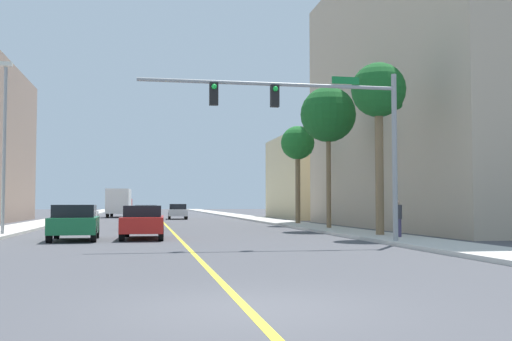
{
  "coord_description": "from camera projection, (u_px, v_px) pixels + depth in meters",
  "views": [
    {
      "loc": [
        -1.57,
        -9.2,
        1.63
      ],
      "look_at": [
        4.35,
        22.56,
        3.35
      ],
      "focal_mm": 42.24,
      "sensor_mm": 36.0,
      "label": 1
    }
  ],
  "objects": [
    {
      "name": "palm_near",
      "position": [
        379.0,
        94.0,
        27.92
      ],
      "size": [
        2.53,
        2.53,
        7.97
      ],
      "color": "brown",
      "rests_on": "sidewalk_right"
    },
    {
      "name": "building_right_far",
      "position": [
        343.0,
        177.0,
        62.43
      ],
      "size": [
        13.34,
        15.36,
        8.43
      ],
      "primitive_type": "cube",
      "color": "beige",
      "rests_on": "ground"
    },
    {
      "name": "sidewalk_right",
      "position": [
        268.0,
        220.0,
        52.12
      ],
      "size": [
        2.76,
        168.0,
        0.15
      ],
      "primitive_type": "cube",
      "color": "beige",
      "rests_on": "ground"
    },
    {
      "name": "car_green",
      "position": [
        74.0,
        222.0,
        25.73
      ],
      "size": [
        2.07,
        4.02,
        1.53
      ],
      "rotation": [
        0.0,
        0.0,
        0.03
      ],
      "color": "#196638",
      "rests_on": "ground"
    },
    {
      "name": "street_lamp",
      "position": [
        4.0,
        138.0,
        28.63
      ],
      "size": [
        0.56,
        0.28,
        8.21
      ],
      "color": "gray",
      "rests_on": "sidewalk_left"
    },
    {
      "name": "building_right_near",
      "position": [
        493.0,
        94.0,
        39.8
      ],
      "size": [
        18.0,
        25.29,
        17.66
      ],
      "primitive_type": "cube",
      "color": "tan",
      "rests_on": "ground"
    },
    {
      "name": "car_white",
      "position": [
        86.0,
        213.0,
        50.71
      ],
      "size": [
        1.88,
        4.01,
        1.4
      ],
      "rotation": [
        0.0,
        0.0,
        3.11
      ],
      "color": "white",
      "rests_on": "ground"
    },
    {
      "name": "sidewalk_left",
      "position": [
        51.0,
        222.0,
        48.82
      ],
      "size": [
        2.76,
        168.0,
        0.15
      ],
      "primitive_type": "cube",
      "color": "beige",
      "rests_on": "ground"
    },
    {
      "name": "car_black",
      "position": [
        142.0,
        218.0,
        35.83
      ],
      "size": [
        2.04,
        3.94,
        1.36
      ],
      "rotation": [
        0.0,
        0.0,
        -0.05
      ],
      "color": "black",
      "rests_on": "ground"
    },
    {
      "name": "car_yellow",
      "position": [
        146.0,
        214.0,
        44.62
      ],
      "size": [
        1.85,
        4.44,
        1.44
      ],
      "rotation": [
        0.0,
        0.0,
        -0.02
      ],
      "color": "gold",
      "rests_on": "ground"
    },
    {
      "name": "traffic_signal_mast",
      "position": [
        320.0,
        118.0,
        22.97
      ],
      "size": [
        10.01,
        0.36,
        6.51
      ],
      "color": "gray",
      "rests_on": "sidewalk_right"
    },
    {
      "name": "pedestrian",
      "position": [
        398.0,
        219.0,
        25.86
      ],
      "size": [
        0.38,
        0.38,
        1.58
      ],
      "rotation": [
        0.0,
        0.0,
        1.11
      ],
      "color": "#3F3859",
      "rests_on": "sidewalk_right"
    },
    {
      "name": "delivery_truck",
      "position": [
        119.0,
        202.0,
        65.89
      ],
      "size": [
        2.67,
        7.13,
        3.08
      ],
      "rotation": [
        0.0,
        0.0,
        -0.04
      ],
      "color": "red",
      "rests_on": "ground"
    },
    {
      "name": "lane_marking_center",
      "position": [
        163.0,
        222.0,
        50.47
      ],
      "size": [
        0.16,
        144.0,
        0.01
      ],
      "primitive_type": "cube",
      "color": "yellow",
      "rests_on": "ground"
    },
    {
      "name": "palm_far",
      "position": [
        298.0,
        145.0,
        43.2
      ],
      "size": [
        2.41,
        2.41,
        6.97
      ],
      "color": "brown",
      "rests_on": "sidewalk_right"
    },
    {
      "name": "car_red",
      "position": [
        143.0,
        222.0,
        26.96
      ],
      "size": [
        1.98,
        4.63,
        1.49
      ],
      "rotation": [
        0.0,
        0.0,
        -0.03
      ],
      "color": "red",
      "rests_on": "ground"
    },
    {
      "name": "palm_mid",
      "position": [
        328.0,
        115.0,
        35.58
      ],
      "size": [
        3.28,
        3.28,
        8.32
      ],
      "color": "brown",
      "rests_on": "sidewalk_right"
    },
    {
      "name": "ground",
      "position": [
        163.0,
        222.0,
        50.47
      ],
      "size": [
        192.0,
        192.0,
        0.0
      ],
      "primitive_type": "plane",
      "color": "#47474C"
    },
    {
      "name": "car_silver",
      "position": [
        178.0,
        211.0,
        58.72
      ],
      "size": [
        1.95,
        4.65,
        1.48
      ],
      "rotation": [
        0.0,
        0.0,
        -0.03
      ],
      "color": "#BCBCC1",
      "rests_on": "ground"
    }
  ]
}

